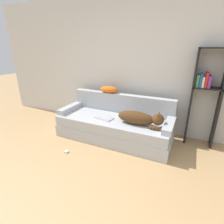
% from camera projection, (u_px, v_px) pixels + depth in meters
% --- Properties ---
extents(ground_plane, '(20.00, 20.00, 0.00)m').
position_uv_depth(ground_plane, '(56.00, 221.00, 1.83)').
color(ground_plane, tan).
extents(wall_back, '(7.23, 0.06, 2.70)m').
position_uv_depth(wall_back, '(137.00, 66.00, 3.52)').
color(wall_back, silver).
rests_on(wall_back, ground_plane).
extents(couch, '(2.20, 0.88, 0.43)m').
position_uv_depth(couch, '(114.00, 128.00, 3.44)').
color(couch, '#B2B7BC').
rests_on(couch, ground_plane).
extents(couch_backrest, '(2.16, 0.15, 0.38)m').
position_uv_depth(couch_backrest, '(122.00, 103.00, 3.61)').
color(couch_backrest, '#B2B7BC').
rests_on(couch_backrest, couch).
extents(couch_arm_left, '(0.15, 0.69, 0.10)m').
position_uv_depth(couch_arm_left, '(71.00, 108.00, 3.74)').
color(couch_arm_left, '#B2B7BC').
rests_on(couch_arm_left, couch).
extents(couch_arm_right, '(0.15, 0.69, 0.10)m').
position_uv_depth(couch_arm_right, '(169.00, 125.00, 2.93)').
color(couch_arm_right, '#B2B7BC').
rests_on(couch_arm_right, couch).
extents(dog, '(0.81, 0.26, 0.27)m').
position_uv_depth(dog, '(140.00, 118.00, 3.02)').
color(dog, '#513319').
rests_on(dog, couch).
extents(laptop, '(0.38, 0.26, 0.02)m').
position_uv_depth(laptop, '(104.00, 118.00, 3.33)').
color(laptop, '#B7B7BC').
rests_on(laptop, couch).
extents(throw_pillow, '(0.39, 0.21, 0.14)m').
position_uv_depth(throw_pillow, '(109.00, 89.00, 3.64)').
color(throw_pillow, orange).
rests_on(throw_pillow, couch_backrest).
extents(bookshelf, '(0.48, 0.26, 1.70)m').
position_uv_depth(bookshelf, '(206.00, 93.00, 2.98)').
color(bookshelf, black).
rests_on(bookshelf, ground_plane).
extents(power_adapter, '(0.06, 0.06, 0.03)m').
position_uv_depth(power_adapter, '(66.00, 152.00, 3.00)').
color(power_adapter, silver).
rests_on(power_adapter, ground_plane).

